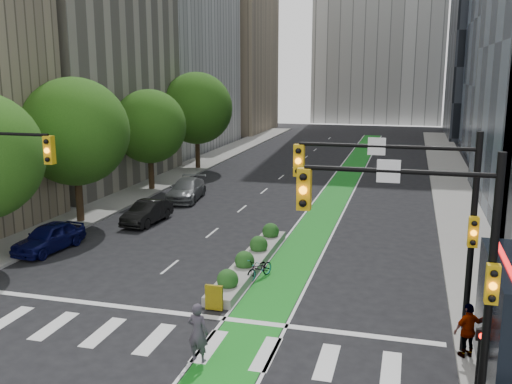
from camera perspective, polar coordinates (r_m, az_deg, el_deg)
The scene contains 19 objects.
ground at distance 21.54m, azimuth -8.92°, elevation -13.19°, with size 160.00×160.00×0.00m, color black.
sidewalk_left at distance 48.01m, azimuth -9.70°, elevation 1.03°, with size 3.60×90.00×0.15m, color gray.
sidewalk_right at distance 43.80m, azimuth 19.60°, elevation -0.56°, with size 3.60×90.00×0.15m, color gray.
bike_lane_paint at distance 48.84m, azimuth 8.85°, elevation 1.17°, with size 2.20×70.00×0.01m, color #167D1C.
building_tan_far at distance 88.40m, azimuth -3.52°, elevation 14.58°, with size 14.00×16.00×26.00m, color tan.
building_dark_end at distance 86.65m, azimuth 23.80°, elevation 14.32°, with size 14.00×18.00×28.00m, color black.
tree_mid at distance 35.53m, azimuth -17.65°, elevation 5.75°, with size 6.40×6.40×8.78m.
tree_midfar at distance 44.29m, azimuth -10.60°, elevation 6.45°, with size 5.60×5.60×7.76m.
tree_far at distance 53.38m, azimuth -5.95°, elevation 8.33°, with size 6.60×6.60×9.00m.
signal_right at distance 18.68m, azimuth 16.30°, elevation -1.84°, with size 5.82×0.51×7.20m.
signal_far_right at distance 14.38m, azimuth 17.74°, elevation -6.31°, with size 4.82×0.51×7.20m.
median_planter at distance 27.16m, azimuth -0.53°, elevation -6.75°, with size 1.20×10.26×1.10m.
ped_signal_post at distance 17.04m, azimuth 21.44°, elevation -15.17°, with size 0.32×0.43×2.46m.
bicycle at distance 25.68m, azimuth 0.37°, elevation -7.65°, with size 0.62×1.78×0.94m, color gray.
cyclist at distance 18.74m, azimuth -5.82°, elevation -13.79°, with size 0.72×0.47×1.97m, color #3E3844.
parked_car_left_near at distance 31.28m, azimuth -19.99°, elevation -4.27°, with size 1.72×4.27×1.45m, color #0B0E45.
parked_car_left_mid at distance 35.26m, azimuth -10.83°, elevation -2.01°, with size 1.45×4.16×1.37m, color black.
parked_car_left_far at distance 41.20m, azimuth -6.99°, elevation 0.23°, with size 2.07×5.09×1.48m, color #535658.
pedestrian_far at distance 19.82m, azimuth 20.47°, elevation -12.84°, with size 1.05×0.44×1.79m, color gray.
Camera 1 is at (8.18, -17.70, 9.15)m, focal length 40.00 mm.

